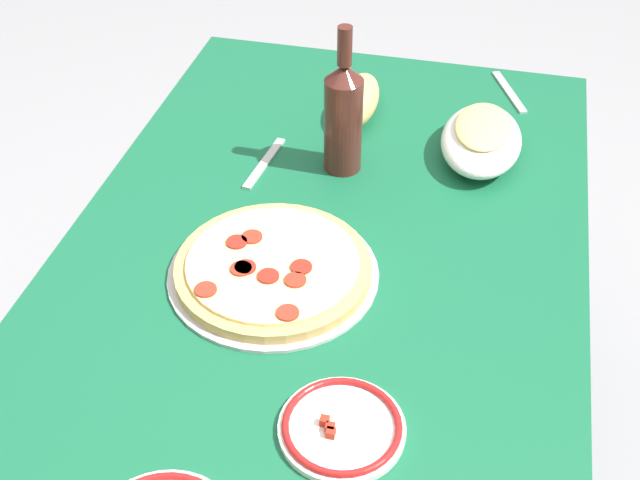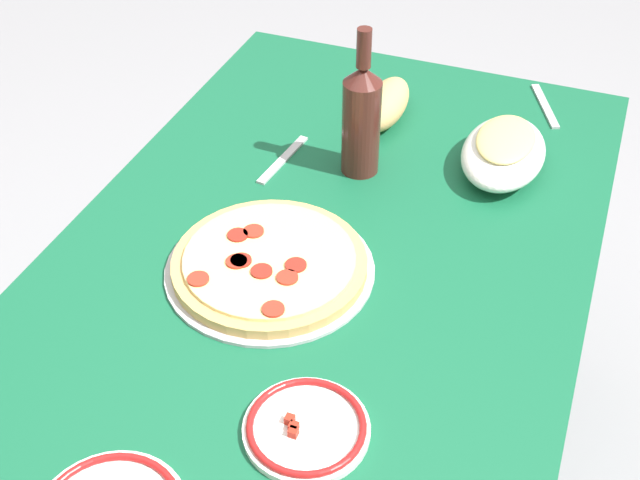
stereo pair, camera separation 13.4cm
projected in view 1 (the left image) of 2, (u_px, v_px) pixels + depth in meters
name	position (u px, v px, depth m)	size (l,w,h in m)	color
dining_table	(320.00, 305.00, 1.44)	(1.40, 0.86, 0.74)	#145938
pepperoni_pizza	(273.00, 269.00, 1.31)	(0.34, 0.34, 0.03)	#B7B7BC
baked_pasta_dish	(482.00, 137.00, 1.55)	(0.24, 0.15, 0.08)	white
wine_bottle	(343.00, 115.00, 1.48)	(0.07, 0.07, 0.28)	#471E19
side_plate_far	(342.00, 427.00, 1.08)	(0.17, 0.17, 0.02)	white
bread_loaf	(358.00, 100.00, 1.66)	(0.19, 0.08, 0.07)	tan
fork_left	(509.00, 92.00, 1.75)	(0.17, 0.02, 0.01)	#B7B7BC
fork_right	(264.00, 163.00, 1.55)	(0.17, 0.02, 0.01)	#B7B7BC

